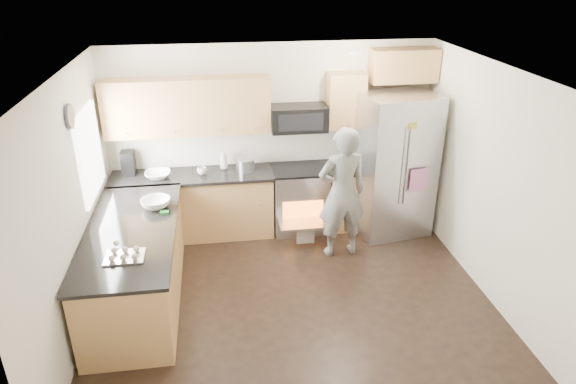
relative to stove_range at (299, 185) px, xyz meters
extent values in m
plane|color=black|center=(-0.35, -1.69, -0.68)|extent=(4.50, 4.50, 0.00)
cube|color=silver|center=(-0.35, 0.31, 0.62)|extent=(4.50, 0.04, 2.60)
cube|color=silver|center=(-0.35, -3.69, 0.62)|extent=(4.50, 0.04, 2.60)
cube|color=silver|center=(-2.60, -1.69, 0.62)|extent=(0.04, 4.00, 2.60)
cube|color=silver|center=(1.90, -1.69, 0.62)|extent=(0.04, 4.00, 2.60)
cube|color=white|center=(-0.35, -1.69, 1.92)|extent=(4.50, 4.00, 0.04)
cube|color=white|center=(-2.58, -0.69, 0.87)|extent=(0.04, 1.00, 1.00)
cylinder|color=#FFEACC|center=(0.55, -0.59, 1.91)|extent=(0.14, 0.14, 0.02)
cylinder|color=#474754|center=(-2.57, -1.24, 1.47)|extent=(0.03, 0.26, 0.26)
cube|color=tan|center=(-1.48, 0.01, -0.24)|extent=(2.15, 0.60, 0.87)
cube|color=black|center=(-1.48, 0.00, 0.23)|extent=(2.19, 0.64, 0.04)
cube|color=tan|center=(0.65, 0.01, -0.24)|extent=(0.50, 0.60, 0.87)
cube|color=black|center=(0.65, 0.00, 0.23)|extent=(0.54, 0.64, 0.04)
cube|color=tan|center=(-1.47, 0.14, 1.15)|extent=(2.16, 0.33, 0.74)
cube|color=tan|center=(0.65, 0.14, 1.15)|extent=(0.50, 0.33, 0.74)
cube|color=tan|center=(1.43, 0.14, 1.60)|extent=(0.90, 0.33, 0.44)
imported|color=white|center=(-1.92, -0.04, 0.29)|extent=(0.34, 0.34, 0.08)
imported|color=silver|center=(-1.04, 0.16, 0.39)|extent=(0.11, 0.11, 0.28)
imported|color=silver|center=(-1.34, -0.01, 0.30)|extent=(0.13, 0.13, 0.10)
cylinder|color=#B7B7BC|center=(-0.75, 0.04, 0.33)|extent=(0.25, 0.25, 0.17)
cube|color=black|center=(-2.32, 0.14, 0.41)|extent=(0.17, 0.21, 0.32)
cylinder|color=#B7B7BC|center=(0.57, 0.06, 0.29)|extent=(0.10, 0.10, 0.08)
cube|color=tan|center=(-2.10, -1.44, -0.24)|extent=(0.90, 2.30, 0.87)
cube|color=black|center=(-2.10, -1.44, 0.23)|extent=(0.96, 2.36, 0.04)
imported|color=white|center=(-1.87, -0.94, 0.30)|extent=(0.34, 0.34, 0.11)
cube|color=green|center=(-1.76, -1.12, 0.26)|extent=(0.09, 0.07, 0.03)
cube|color=#B7B7BC|center=(-2.08, -2.04, 0.29)|extent=(0.38, 0.29, 0.08)
cube|color=#B7B7BC|center=(0.00, -0.01, -0.23)|extent=(0.76, 0.62, 0.90)
cube|color=black|center=(0.00, -0.01, 0.24)|extent=(0.76, 0.60, 0.03)
cube|color=orange|center=(0.00, -0.33, -0.28)|extent=(0.56, 0.02, 0.34)
cube|color=#B7B7BC|center=(0.00, -0.49, -0.36)|extent=(0.70, 0.34, 0.03)
cube|color=silver|center=(0.00, -0.54, -0.50)|extent=(0.24, 0.03, 0.28)
cube|color=black|center=(0.00, 0.11, 0.94)|extent=(0.76, 0.40, 0.34)
cube|color=#B7B7BC|center=(1.28, -0.23, 0.32)|extent=(1.09, 0.91, 1.99)
cylinder|color=#B7B7BC|center=(1.25, -0.62, 0.46)|extent=(0.03, 0.03, 1.08)
cylinder|color=#B7B7BC|center=(1.31, -0.62, 0.46)|extent=(0.03, 0.03, 1.08)
cube|color=pink|center=(1.50, -0.62, 0.24)|extent=(0.26, 0.05, 0.32)
cube|color=#89A2DC|center=(1.09, -0.62, 0.78)|extent=(0.19, 0.04, 0.24)
imported|color=gray|center=(0.42, -0.78, 0.20)|extent=(0.69, 0.49, 1.75)
camera|label=1|loc=(-1.11, -6.52, 2.96)|focal=32.00mm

